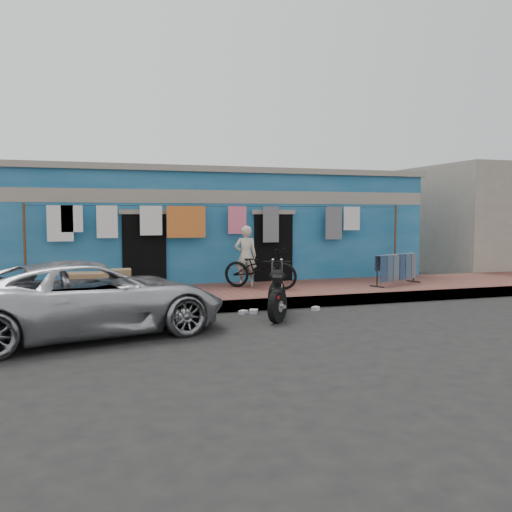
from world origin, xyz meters
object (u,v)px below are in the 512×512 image
Objects in this scene: charpoy at (102,283)px; car at (91,297)px; seated_person at (246,256)px; bicycle at (260,264)px; jeans_rack at (396,269)px; motorcycle at (277,290)px.

car is at bearing -95.39° from charpoy.
car is 5.23m from seated_person.
seated_person is 0.81× the size of bicycle.
jeans_rack is (3.62, -0.40, -0.20)m from bicycle.
seated_person is 0.54m from bicycle.
car is 2.50× the size of bicycle.
motorcycle is 1.03× the size of charpoy.
motorcycle is at bearing -153.65° from jeans_rack.
jeans_rack reaches higher than charpoy.
bicycle reaches higher than charpoy.
motorcycle is at bearing 97.37° from seated_person.
seated_person is 3.97m from jeans_rack.
seated_person is at bearing 66.94° from bicycle.
motorcycle reaches higher than jeans_rack.
jeans_rack is (7.71, 2.68, -0.01)m from car.
car is 3.20m from charpoy.
charpoy is at bearing 16.84° from seated_person.
car is at bearing 166.35° from bicycle.
charpoy is 1.02× the size of jeans_rack.
car is 3.72m from motorcycle.
bicycle is 1.09× the size of charpoy.
jeans_rack is (7.41, -0.50, 0.14)m from charpoy.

